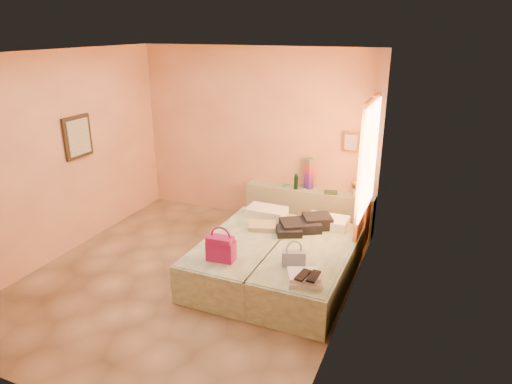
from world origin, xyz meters
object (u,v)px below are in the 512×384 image
Objects in this scene: headboard_ledge at (309,209)px; green_book at (331,192)px; bed_left at (244,255)px; towel_stack at (305,278)px; bed_right at (310,268)px; blue_handbag at (294,258)px; water_bottle at (296,182)px; magenta_handbag at (221,248)px; flower_vase at (357,187)px.

green_book is at bearing -6.19° from headboard_ledge.
towel_stack is at bearing -34.65° from bed_left.
headboard_ledge is at bearing 107.71° from bed_right.
bed_left is (-0.38, -1.70, -0.08)m from headboard_ledge.
green_book is 2.42m from towel_stack.
blue_handbag is 0.77× the size of towel_stack.
blue_handbag is (0.09, -2.09, -0.08)m from green_book.
headboard_ledge reaches higher than bed_left.
bed_right is at bearing 0.55° from bed_left.
bed_right is 0.55m from blue_handbag.
water_bottle is 0.57m from green_book.
magenta_handbag is (-0.38, -2.33, 0.33)m from headboard_ledge.
flower_vase is at bearing 84.04° from bed_right.
green_book is (0.35, -0.04, 0.34)m from headboard_ledge.
towel_stack is (0.32, -2.40, -0.12)m from green_book.
green_book is (-0.17, 1.66, 0.42)m from bed_right.
water_bottle is (-0.21, -0.05, 0.45)m from headboard_ledge.
bed_right is at bearing -72.84° from headboard_ledge.
towel_stack is at bearing -74.65° from headboard_ledge.
water_bottle is at bearing -166.06° from headboard_ledge.
bed_right is (0.52, -1.70, -0.08)m from headboard_ledge.
towel_stack is (0.23, -0.31, -0.04)m from blue_handbag.
towel_stack is (0.14, -0.74, 0.30)m from bed_right.
magenta_handbag is (-0.01, -0.63, 0.40)m from bed_left.
magenta_handbag is at bearing -94.26° from water_bottle.
bed_left is 5.71× the size of towel_stack.
water_bottle reaches higher than bed_left.
bed_left is 0.75m from magenta_handbag.
magenta_handbag reaches higher than blue_handbag.
towel_stack is (0.67, -2.44, 0.23)m from headboard_ledge.
green_book is 0.62× the size of magenta_handbag.
magenta_handbag reaches higher than green_book.
headboard_ledge is at bearing 78.11° from bed_left.
bed_right is 0.81m from towel_stack.
green_book reaches higher than blue_handbag.
blue_handbag is 0.39m from towel_stack.
magenta_handbag reaches higher than bed_left.
bed_left is at bearing -95.62° from water_bottle.
magenta_handbag reaches higher than headboard_ledge.
green_book reaches higher than headboard_ledge.
blue_handbag is (0.82, 0.21, -0.06)m from magenta_handbag.
water_bottle is 2.29m from magenta_handbag.
flower_vase reaches higher than green_book.
headboard_ledge is 1.02× the size of bed_right.
green_book is at bearing 68.13° from magenta_handbag.
headboard_ledge is 0.86m from flower_vase.
flower_vase is 2.21m from blue_handbag.
flower_vase reaches higher than magenta_handbag.
bed_right is 7.44× the size of blue_handbag.
water_bottle is at bearing 86.19° from blue_handbag.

